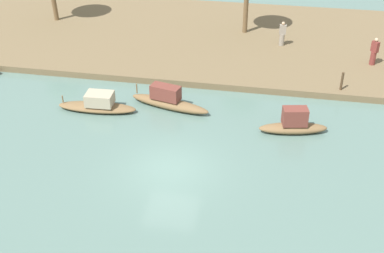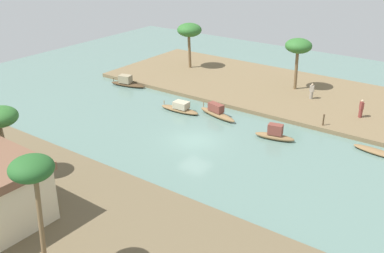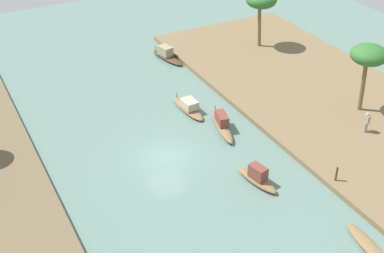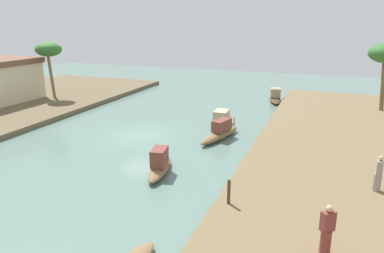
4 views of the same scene
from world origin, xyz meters
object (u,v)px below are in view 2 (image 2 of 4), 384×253
(sampan_midstream, at_px, (127,82))
(sampan_near_left_bank, at_px, (217,112))
(sampan_with_tall_canopy, at_px, (180,108))
(person_by_mooring, at_px, (361,109))
(palm_tree_right_tall, at_px, (0,118))
(palm_tree_left_far, at_px, (189,31))
(mooring_post, at_px, (323,120))
(palm_tree_right_short, at_px, (32,172))
(palm_tree_left_near, at_px, (298,47))
(sampan_foreground, at_px, (275,134))
(sampan_upstream_small, at_px, (377,152))
(person_on_near_bank, at_px, (312,92))

(sampan_midstream, height_order, sampan_near_left_bank, sampan_near_left_bank)
(sampan_with_tall_canopy, xyz_separation_m, person_by_mooring, (-15.10, -7.98, 0.81))
(sampan_with_tall_canopy, bearing_deg, palm_tree_right_tall, 81.92)
(person_by_mooring, xyz_separation_m, palm_tree_left_far, (22.55, -3.80, 3.90))
(sampan_near_left_bank, height_order, mooring_post, mooring_post)
(person_by_mooring, distance_m, mooring_post, 4.40)
(sampan_with_tall_canopy, relative_size, sampan_midstream, 0.97)
(person_by_mooring, xyz_separation_m, mooring_post, (2.12, 3.85, -0.26))
(person_by_mooring, bearing_deg, palm_tree_right_short, 127.61)
(palm_tree_left_near, distance_m, palm_tree_left_far, 14.23)
(palm_tree_right_short, bearing_deg, sampan_foreground, -94.22)
(palm_tree_right_short, bearing_deg, palm_tree_left_near, -86.69)
(sampan_midstream, bearing_deg, palm_tree_right_short, 114.14)
(sampan_upstream_small, bearing_deg, palm_tree_right_short, 76.24)
(person_by_mooring, relative_size, palm_tree_right_tall, 0.33)
(sampan_upstream_small, xyz_separation_m, person_on_near_bank, (8.85, -8.00, 0.97))
(sampan_upstream_small, relative_size, palm_tree_left_far, 0.70)
(palm_tree_left_far, bearing_deg, sampan_midstream, 76.18)
(person_on_near_bank, bearing_deg, sampan_midstream, 21.39)
(palm_tree_left_near, bearing_deg, sampan_near_left_bank, 74.11)
(sampan_with_tall_canopy, xyz_separation_m, sampan_foreground, (-10.42, 0.31, 0.10))
(person_on_near_bank, height_order, palm_tree_left_far, palm_tree_left_far)
(sampan_near_left_bank, relative_size, person_by_mooring, 2.68)
(sampan_foreground, height_order, person_by_mooring, person_by_mooring)
(sampan_foreground, distance_m, palm_tree_left_near, 13.53)
(sampan_with_tall_canopy, height_order, palm_tree_left_far, palm_tree_left_far)
(sampan_foreground, bearing_deg, person_on_near_bank, -95.89)
(sampan_midstream, distance_m, palm_tree_left_far, 10.46)
(mooring_post, xyz_separation_m, palm_tree_right_short, (4.21, 26.72, 5.57))
(sampan_upstream_small, height_order, palm_tree_left_far, palm_tree_left_far)
(sampan_near_left_bank, bearing_deg, palm_tree_right_tall, 87.99)
(person_on_near_bank, relative_size, palm_tree_right_tall, 0.31)
(sampan_foreground, distance_m, mooring_post, 5.14)
(person_by_mooring, bearing_deg, sampan_with_tall_canopy, 77.14)
(mooring_post, bearing_deg, palm_tree_left_far, -20.54)
(sampan_midstream, distance_m, person_by_mooring, 25.36)
(sampan_upstream_small, height_order, palm_tree_right_tall, palm_tree_right_tall)
(person_on_near_bank, xyz_separation_m, palm_tree_left_near, (2.67, -1.85, 3.97))
(person_by_mooring, height_order, palm_tree_right_short, palm_tree_right_short)
(sampan_foreground, bearing_deg, palm_tree_right_tall, 44.07)
(sampan_upstream_small, distance_m, person_by_mooring, 6.83)
(sampan_near_left_bank, bearing_deg, mooring_post, -147.50)
(sampan_foreground, bearing_deg, sampan_midstream, -19.74)
(sampan_foreground, xyz_separation_m, person_on_near_bank, (0.97, -10.33, 0.67))
(sampan_midstream, xyz_separation_m, sampan_foreground, (-20.11, 2.99, 0.05))
(person_on_near_bank, bearing_deg, palm_tree_right_tall, 68.64)
(palm_tree_left_far, distance_m, palm_tree_right_short, 38.04)
(palm_tree_right_tall, bearing_deg, palm_tree_left_near, -105.88)
(sampan_upstream_small, relative_size, palm_tree_left_near, 0.71)
(palm_tree_right_short, bearing_deg, sampan_upstream_small, -111.14)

